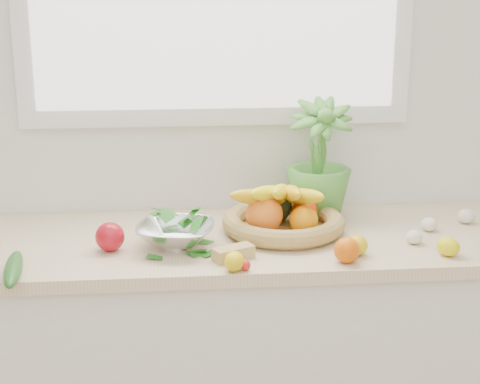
{
  "coord_description": "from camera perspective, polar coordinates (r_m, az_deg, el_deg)",
  "views": [
    {
      "loc": [
        -0.15,
        -0.21,
        1.67
      ],
      "look_at": [
        0.05,
        1.93,
        1.05
      ],
      "focal_mm": 55.0,
      "sensor_mm": 36.0,
      "label": 1
    }
  ],
  "objects": [
    {
      "name": "back_wall",
      "position": [
        2.48,
        -1.85,
        8.71
      ],
      "size": [
        4.5,
        0.02,
        2.7
      ],
      "primitive_type": "cube",
      "color": "white",
      "rests_on": "ground"
    },
    {
      "name": "counter_cabinet",
      "position": [
        2.49,
        -1.22,
        -13.73
      ],
      "size": [
        2.2,
        0.58,
        0.86
      ],
      "primitive_type": "cube",
      "color": "silver",
      "rests_on": "ground"
    },
    {
      "name": "countertop",
      "position": [
        2.3,
        -1.29,
        -3.96
      ],
      "size": [
        2.24,
        0.62,
        0.04
      ],
      "primitive_type": "cube",
      "color": "beige",
      "rests_on": "counter_cabinet"
    },
    {
      "name": "orange_loose",
      "position": [
        2.1,
        8.29,
        -4.49
      ],
      "size": [
        0.07,
        0.07,
        0.07
      ],
      "primitive_type": "sphere",
      "rotation": [
        0.0,
        0.0,
        0.01
      ],
      "color": "#E15B07",
      "rests_on": "countertop"
    },
    {
      "name": "lemon_a",
      "position": [
        2.17,
        9.05,
        -4.07
      ],
      "size": [
        0.07,
        0.09,
        0.06
      ],
      "primitive_type": "ellipsoid",
      "rotation": [
        0.0,
        0.0,
        0.23
      ],
      "color": "gold",
      "rests_on": "countertop"
    },
    {
      "name": "lemon_b",
      "position": [
        2.02,
        -0.46,
        -5.4
      ],
      "size": [
        0.07,
        0.08,
        0.06
      ],
      "primitive_type": "ellipsoid",
      "rotation": [
        0.0,
        0.0,
        -0.3
      ],
      "color": "yellow",
      "rests_on": "countertop"
    },
    {
      "name": "lemon_c",
      "position": [
        2.21,
        15.85,
        -4.11
      ],
      "size": [
        0.09,
        0.09,
        0.06
      ],
      "primitive_type": "ellipsoid",
      "rotation": [
        0.0,
        0.0,
        0.73
      ],
      "color": "yellow",
      "rests_on": "countertop"
    },
    {
      "name": "apple",
      "position": [
        2.2,
        -10.06,
        -3.44
      ],
      "size": [
        0.11,
        0.11,
        0.09
      ],
      "primitive_type": "sphere",
      "rotation": [
        0.0,
        0.0,
        -0.43
      ],
      "color": "#AA0D1A",
      "rests_on": "countertop"
    },
    {
      "name": "ginger",
      "position": [
        2.11,
        -0.51,
        -4.77
      ],
      "size": [
        0.13,
        0.1,
        0.04
      ],
      "primitive_type": "cube",
      "rotation": [
        0.0,
        0.0,
        0.46
      ],
      "color": "tan",
      "rests_on": "countertop"
    },
    {
      "name": "garlic_a",
      "position": [
        2.42,
        14.46,
        -2.45
      ],
      "size": [
        0.07,
        0.07,
        0.04
      ],
      "primitive_type": "ellipsoid",
      "rotation": [
        0.0,
        0.0,
        -0.38
      ],
      "color": "white",
      "rests_on": "countertop"
    },
    {
      "name": "garlic_b",
      "position": [
        2.52,
        17.12,
        -1.81
      ],
      "size": [
        0.07,
        0.07,
        0.05
      ],
      "primitive_type": "ellipsoid",
      "rotation": [
        0.0,
        0.0,
        -0.3
      ],
      "color": "white",
      "rests_on": "countertop"
    },
    {
      "name": "garlic_c",
      "position": [
        2.29,
        13.37,
        -3.42
      ],
      "size": [
        0.06,
        0.06,
        0.04
      ],
      "primitive_type": "ellipsoid",
      "rotation": [
        0.0,
        0.0,
        -0.23
      ],
      "color": "silver",
      "rests_on": "countertop"
    },
    {
      "name": "cucumber",
      "position": [
        2.08,
        -17.17,
        -5.72
      ],
      "size": [
        0.07,
        0.26,
        0.05
      ],
      "primitive_type": "ellipsoid",
      "rotation": [
        0.0,
        0.0,
        0.11
      ],
      "color": "#215619",
      "rests_on": "countertop"
    },
    {
      "name": "radish",
      "position": [
        2.03,
        0.41,
        -5.7
      ],
      "size": [
        0.04,
        0.04,
        0.03
      ],
      "primitive_type": "sphere",
      "rotation": [
        0.0,
        0.0,
        0.31
      ],
      "color": "red",
      "rests_on": "countertop"
    },
    {
      "name": "potted_herb",
      "position": [
        2.43,
        6.16,
        2.7
      ],
      "size": [
        0.23,
        0.23,
        0.38
      ],
      "primitive_type": "imported",
      "rotation": [
        0.0,
        0.0,
        -0.09
      ],
      "color": "#4D9636",
      "rests_on": "countertop"
    },
    {
      "name": "fruit_basket",
      "position": [
        2.32,
        3.31,
        -1.86
      ],
      "size": [
        0.48,
        0.48,
        0.19
      ],
      "color": "tan",
      "rests_on": "countertop"
    },
    {
      "name": "colander_with_spinach",
      "position": [
        2.19,
        -5.02,
        -2.81
      ],
      "size": [
        0.27,
        0.27,
        0.12
      ],
      "color": "white",
      "rests_on": "countertop"
    }
  ]
}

